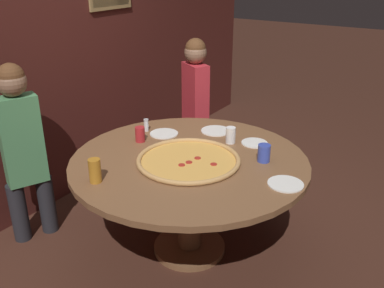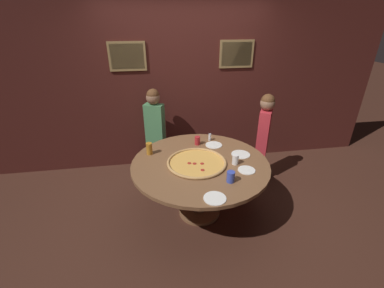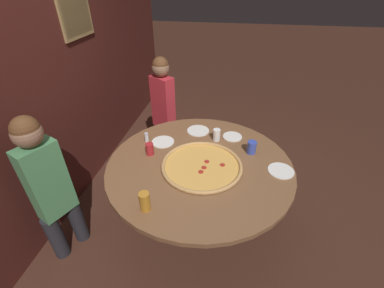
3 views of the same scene
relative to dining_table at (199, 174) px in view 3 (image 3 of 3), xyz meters
The scene contains 15 objects.
ground_plane 0.61m from the dining_table, ahead, with size 24.00×24.00×0.00m, color #422319.
back_wall 1.56m from the dining_table, 90.00° to the left, with size 6.40×0.08×2.60m.
dining_table is the anchor object (origin of this frame).
giant_pizza 0.15m from the dining_table, 151.91° to the right, with size 0.69×0.69×0.03m.
drink_cup_near_left 0.68m from the dining_table, 153.05° to the left, with size 0.07×0.07×0.15m, color #BC7A23.
drink_cup_by_shaker 0.50m from the dining_table, 83.75° to the left, with size 0.07×0.07×0.11m, color #B22328.
drink_cup_centre_back 0.53m from the dining_table, 62.05° to the right, with size 0.08×0.08×0.12m, color #384CB7.
drink_cup_far_left 0.44m from the dining_table, 15.29° to the right, with size 0.07×0.07×0.12m, color white.
white_plate_right_side 0.49m from the dining_table, 57.09° to the left, with size 0.22×0.22×0.01m, color white.
white_plate_far_back 0.69m from the dining_table, 89.22° to the right, with size 0.21×0.21×0.01m, color white.
white_plate_near_front 0.55m from the dining_table, 10.42° to the left, with size 0.23×0.23×0.01m, color white.
white_plate_left_side 0.55m from the dining_table, 28.88° to the right, with size 0.19×0.19×0.01m, color white.
condiment_shaker 0.63m from the dining_table, 66.72° to the left, with size 0.04×0.04×0.10m.
diner_centre_back 1.21m from the dining_table, 113.69° to the left, with size 0.35×0.25×1.34m.
diner_side_left 1.21m from the dining_table, 30.47° to the left, with size 0.27×0.35×1.33m.
Camera 3 is at (-1.72, -0.24, 2.11)m, focal length 24.00 mm.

